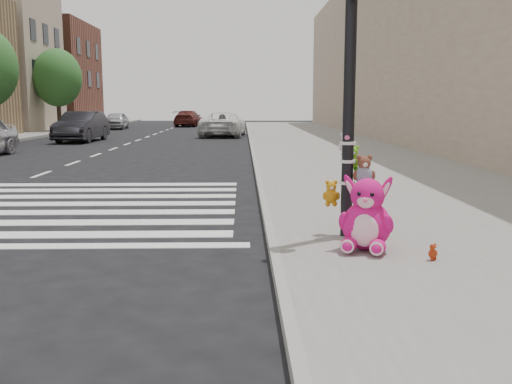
{
  "coord_description": "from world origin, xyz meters",
  "views": [
    {
      "loc": [
        1.15,
        -6.0,
        1.98
      ],
      "look_at": [
        1.34,
        1.89,
        0.75
      ],
      "focal_mm": 40.0,
      "sensor_mm": 36.0,
      "label": 1
    }
  ],
  "objects_px": {
    "pink_bunny": "(367,219)",
    "signal_pole": "(351,120)",
    "car_white_near": "(223,124)",
    "car_dark_far": "(82,126)",
    "red_teddy": "(433,252)"
  },
  "relations": [
    {
      "from": "signal_pole",
      "to": "car_dark_far",
      "type": "bearing_deg",
      "value": 113.95
    },
    {
      "from": "signal_pole",
      "to": "car_white_near",
      "type": "relative_size",
      "value": 0.76
    },
    {
      "from": "signal_pole",
      "to": "car_white_near",
      "type": "bearing_deg",
      "value": 95.63
    },
    {
      "from": "car_dark_far",
      "to": "car_white_near",
      "type": "bearing_deg",
      "value": 34.21
    },
    {
      "from": "pink_bunny",
      "to": "signal_pole",
      "type": "bearing_deg",
      "value": 115.55
    },
    {
      "from": "pink_bunny",
      "to": "red_teddy",
      "type": "relative_size",
      "value": 4.88
    },
    {
      "from": "pink_bunny",
      "to": "car_dark_far",
      "type": "distance_m",
      "value": 25.04
    },
    {
      "from": "car_dark_far",
      "to": "car_white_near",
      "type": "height_order",
      "value": "car_dark_far"
    },
    {
      "from": "signal_pole",
      "to": "red_teddy",
      "type": "distance_m",
      "value": 2.15
    },
    {
      "from": "pink_bunny",
      "to": "car_white_near",
      "type": "bearing_deg",
      "value": 115.56
    },
    {
      "from": "car_white_near",
      "to": "signal_pole",
      "type": "bearing_deg",
      "value": 100.25
    },
    {
      "from": "pink_bunny",
      "to": "red_teddy",
      "type": "xyz_separation_m",
      "value": [
        0.69,
        -0.49,
        -0.3
      ]
    },
    {
      "from": "car_dark_far",
      "to": "car_white_near",
      "type": "relative_size",
      "value": 0.9
    },
    {
      "from": "pink_bunny",
      "to": "car_white_near",
      "type": "relative_size",
      "value": 0.19
    },
    {
      "from": "signal_pole",
      "to": "pink_bunny",
      "type": "xyz_separation_m",
      "value": [
        0.08,
        -0.82,
        -1.22
      ]
    }
  ]
}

